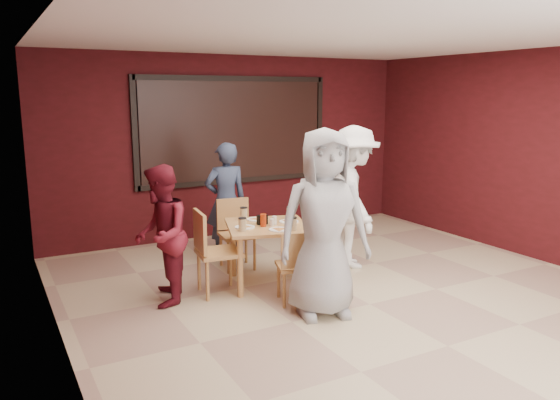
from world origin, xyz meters
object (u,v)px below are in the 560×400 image
chair_front (297,263)px  chair_left (212,248)px  dining_table (267,232)px  chair_back (236,229)px  diner_right (353,197)px  diner_back (226,201)px  chair_right (321,239)px  diner_left (161,235)px  diner_front (324,223)px

chair_front → chair_left: size_ratio=0.85×
dining_table → chair_back: (-0.05, 0.80, -0.14)m
diner_right → diner_back: bearing=69.9°
chair_right → diner_left: size_ratio=0.57×
diner_left → chair_left: bearing=108.7°
diner_right → chair_right: bearing=128.9°
chair_front → chair_left: 0.99m
chair_right → diner_right: 0.78m
dining_table → chair_front: bearing=-90.9°
chair_front → diner_back: diner_back is taller
chair_right → diner_front: diner_front is taller
chair_front → dining_table: bearing=89.1°
diner_back → chair_left: bearing=65.8°
dining_table → diner_front: (0.09, -1.05, 0.31)m
chair_left → chair_right: bearing=-4.5°
chair_front → diner_front: 0.61m
chair_right → chair_back: bearing=129.0°
diner_left → dining_table: bearing=109.2°
chair_back → diner_front: bearing=-85.7°
diner_front → chair_front: bearing=122.0°
dining_table → diner_back: (-0.00, 1.20, 0.16)m
chair_front → chair_back: (-0.04, 1.50, 0.04)m
diner_front → diner_left: bearing=157.4°
chair_back → diner_right: (1.35, -0.69, 0.41)m
diner_front → diner_right: size_ratio=1.04×
chair_right → diner_front: (-0.59, -0.95, 0.46)m
chair_back → diner_front: diner_front is taller
chair_front → diner_back: size_ratio=0.51×
dining_table → chair_back: size_ratio=1.30×
diner_back → diner_left: bearing=49.2°
chair_back → chair_left: chair_left is taller
chair_left → diner_back: bearing=60.1°
chair_right → diner_left: 1.96m
chair_right → diner_back: bearing=117.8°
chair_front → chair_left: (-0.68, 0.71, 0.08)m
chair_right → diner_back: diner_back is taller
chair_left → diner_back: size_ratio=0.60×
diner_front → chair_back: bearing=110.1°
chair_front → diner_back: bearing=89.8°
diner_back → chair_front: bearing=95.5°
chair_left → diner_right: 2.03m
chair_left → chair_right: 1.38m
diner_left → chair_back: bearing=142.9°
dining_table → chair_front: size_ratio=1.42×
chair_left → diner_left: diner_left is taller
diner_back → diner_left: size_ratio=1.06×
chair_left → diner_front: (0.78, -1.06, 0.41)m
diner_front → diner_right: diner_front is taller
dining_table → diner_left: 1.26m
chair_left → dining_table: bearing=-0.2°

